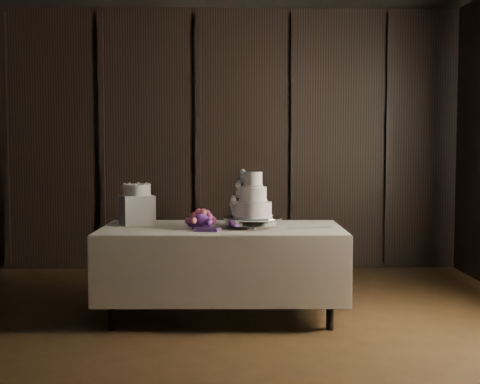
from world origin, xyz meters
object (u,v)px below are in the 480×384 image
object	(u,v)px
wedding_cake	(250,199)
box_pedestal	(137,210)
bouquet	(201,221)
small_cake	(137,190)
cake_stand	(253,222)
display_table	(222,268)

from	to	relation	value
wedding_cake	box_pedestal	bearing A→B (deg)	166.68
bouquet	small_cake	distance (m)	0.69
bouquet	wedding_cake	bearing A→B (deg)	11.28
cake_stand	small_cake	bearing A→B (deg)	165.90
cake_stand	bouquet	size ratio (longest dim) A/B	1.21
box_pedestal	small_cake	distance (m)	0.17
display_table	cake_stand	size ratio (longest dim) A/B	4.14
display_table	wedding_cake	distance (m)	0.63
small_cake	bouquet	bearing A→B (deg)	-31.24
wedding_cake	bouquet	bearing A→B (deg)	-166.68
wedding_cake	bouquet	world-z (taller)	wedding_cake
display_table	small_cake	size ratio (longest dim) A/B	8.57
cake_stand	wedding_cake	xyz separation A→B (m)	(-0.03, -0.02, 0.19)
display_table	bouquet	xyz separation A→B (m)	(-0.17, -0.15, 0.41)
cake_stand	bouquet	bearing A→B (deg)	-167.40
small_cake	display_table	bearing A→B (deg)	-14.47
cake_stand	wedding_cake	bearing A→B (deg)	-150.26
display_table	small_cake	xyz separation A→B (m)	(-0.72, 0.19, 0.64)
display_table	small_cake	bearing A→B (deg)	166.43
wedding_cake	cake_stand	bearing A→B (deg)	31.78
wedding_cake	small_cake	world-z (taller)	wedding_cake
cake_stand	wedding_cake	size ratio (longest dim) A/B	1.31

